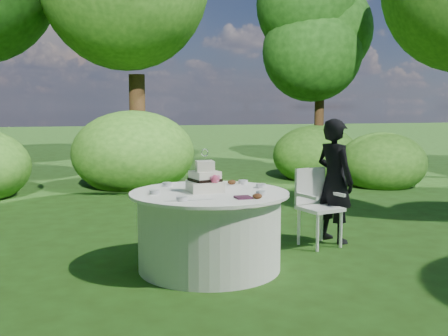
% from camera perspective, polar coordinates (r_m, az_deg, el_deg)
% --- Properties ---
extents(ground, '(80.00, 80.00, 0.00)m').
position_cam_1_polar(ground, '(5.32, -1.58, -10.82)').
color(ground, '#1F3B10').
rests_on(ground, ground).
extents(napkins, '(0.14, 0.14, 0.02)m').
position_cam_1_polar(napkins, '(4.77, 2.10, -3.21)').
color(napkins, '#4A1F37').
rests_on(napkins, table).
extents(feather_plume, '(0.48, 0.07, 0.01)m').
position_cam_1_polar(feather_plume, '(4.67, -3.73, -3.47)').
color(feather_plume, white).
rests_on(feather_plume, table).
extents(guest, '(0.49, 0.61, 1.46)m').
position_cam_1_polar(guest, '(6.32, 11.95, -1.36)').
color(guest, black).
rests_on(guest, ground).
extents(table, '(1.56, 1.56, 0.77)m').
position_cam_1_polar(table, '(5.21, -1.59, -6.75)').
color(table, silver).
rests_on(table, ground).
extents(cake, '(0.32, 0.34, 0.43)m').
position_cam_1_polar(cake, '(5.14, -2.06, -1.32)').
color(cake, white).
rests_on(cake, table).
extents(chair, '(0.51, 0.50, 0.89)m').
position_cam_1_polar(chair, '(6.16, 9.96, -3.53)').
color(chair, white).
rests_on(chair, ground).
extents(votives, '(1.21, 0.99, 0.04)m').
position_cam_1_polar(votives, '(5.19, -1.28, -2.28)').
color(votives, silver).
rests_on(votives, table).
extents(petal_cups, '(0.13, 1.01, 0.05)m').
position_cam_1_polar(petal_cups, '(5.19, 2.13, -2.24)').
color(petal_cups, '#562D16').
rests_on(petal_cups, table).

